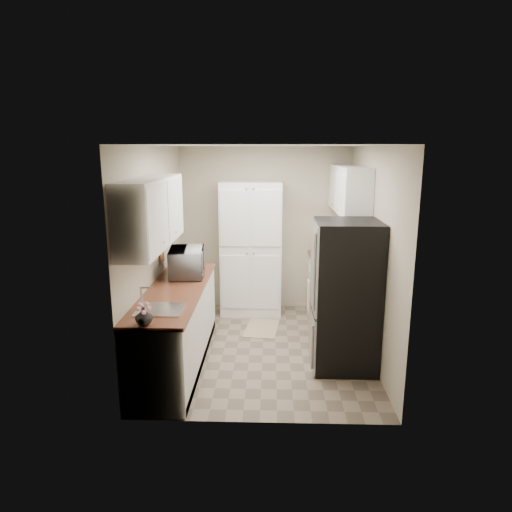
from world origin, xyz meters
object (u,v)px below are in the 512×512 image
(toaster_oven, at_px, (330,247))
(electric_range, at_px, (337,303))
(pantry_cabinet, at_px, (251,249))
(microwave, at_px, (187,262))
(refrigerator, at_px, (345,295))
(wine_bottle, at_px, (178,259))

(toaster_oven, bearing_deg, electric_range, -92.12)
(pantry_cabinet, bearing_deg, microwave, -121.88)
(electric_range, height_order, refrigerator, refrigerator)
(toaster_oven, bearing_deg, pantry_cabinet, 179.04)
(refrigerator, distance_m, toaster_oven, 1.76)
(pantry_cabinet, relative_size, refrigerator, 1.18)
(electric_range, distance_m, refrigerator, 0.88)
(pantry_cabinet, relative_size, toaster_oven, 4.86)
(refrigerator, distance_m, microwave, 1.97)
(pantry_cabinet, distance_m, electric_range, 1.58)
(microwave, bearing_deg, wine_bottle, 23.79)
(wine_bottle, height_order, toaster_oven, wine_bottle)
(microwave, bearing_deg, pantry_cabinet, -38.74)
(electric_range, xyz_separation_m, refrigerator, (-0.03, -0.80, 0.37))
(wine_bottle, distance_m, toaster_oven, 2.29)
(pantry_cabinet, height_order, electric_range, pantry_cabinet)
(electric_range, height_order, toaster_oven, toaster_oven)
(microwave, bearing_deg, refrigerator, -112.32)
(refrigerator, xyz_separation_m, toaster_oven, (0.03, 1.75, 0.19))
(pantry_cabinet, relative_size, wine_bottle, 6.85)
(microwave, relative_size, wine_bottle, 2.10)
(electric_range, height_order, microwave, microwave)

